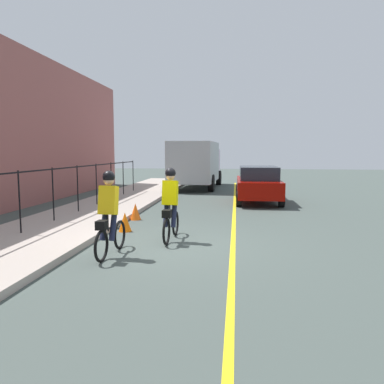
{
  "coord_description": "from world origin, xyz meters",
  "views": [
    {
      "loc": [
        -8.66,
        -1.66,
        2.22
      ],
      "look_at": [
        2.51,
        -0.33,
        1.0
      ],
      "focal_mm": 34.87,
      "sensor_mm": 36.0,
      "label": 1
    }
  ],
  "objects_px": {
    "traffic_cone_near": "(135,212)",
    "cyclist_follow": "(170,205)",
    "patrol_sedan": "(258,184)",
    "box_truck_background": "(197,163)",
    "traffic_cone_far": "(125,222)",
    "cyclist_lead": "(109,214)"
  },
  "relations": [
    {
      "from": "box_truck_background",
      "to": "traffic_cone_far",
      "type": "relative_size",
      "value": 12.69
    },
    {
      "from": "traffic_cone_far",
      "to": "cyclist_follow",
      "type": "bearing_deg",
      "value": -122.39
    },
    {
      "from": "cyclist_lead",
      "to": "cyclist_follow",
      "type": "relative_size",
      "value": 1.0
    },
    {
      "from": "cyclist_lead",
      "to": "traffic_cone_near",
      "type": "distance_m",
      "value": 4.33
    },
    {
      "from": "cyclist_follow",
      "to": "traffic_cone_near",
      "type": "xyz_separation_m",
      "value": [
        2.72,
        1.65,
        -0.64
      ]
    },
    {
      "from": "cyclist_lead",
      "to": "traffic_cone_far",
      "type": "distance_m",
      "value": 2.56
    },
    {
      "from": "traffic_cone_near",
      "to": "traffic_cone_far",
      "type": "distance_m",
      "value": 1.8
    },
    {
      "from": "patrol_sedan",
      "to": "cyclist_lead",
      "type": "bearing_deg",
      "value": 157.91
    },
    {
      "from": "box_truck_background",
      "to": "traffic_cone_far",
      "type": "xyz_separation_m",
      "value": [
        -12.61,
        0.66,
        -1.28
      ]
    },
    {
      "from": "patrol_sedan",
      "to": "box_truck_background",
      "type": "height_order",
      "value": "box_truck_background"
    },
    {
      "from": "cyclist_follow",
      "to": "patrol_sedan",
      "type": "height_order",
      "value": "cyclist_follow"
    },
    {
      "from": "box_truck_background",
      "to": "traffic_cone_near",
      "type": "bearing_deg",
      "value": 178.27
    },
    {
      "from": "cyclist_follow",
      "to": "traffic_cone_far",
      "type": "xyz_separation_m",
      "value": [
        0.92,
        1.45,
        -0.64
      ]
    },
    {
      "from": "cyclist_lead",
      "to": "traffic_cone_near",
      "type": "relative_size",
      "value": 3.41
    },
    {
      "from": "cyclist_lead",
      "to": "cyclist_follow",
      "type": "bearing_deg",
      "value": -31.92
    },
    {
      "from": "cyclist_lead",
      "to": "cyclist_follow",
      "type": "distance_m",
      "value": 1.85
    },
    {
      "from": "traffic_cone_near",
      "to": "cyclist_follow",
      "type": "bearing_deg",
      "value": -148.74
    },
    {
      "from": "cyclist_follow",
      "to": "box_truck_background",
      "type": "relative_size",
      "value": 0.27
    },
    {
      "from": "box_truck_background",
      "to": "cyclist_lead",
      "type": "bearing_deg",
      "value": -178.16
    },
    {
      "from": "patrol_sedan",
      "to": "traffic_cone_far",
      "type": "distance_m",
      "value": 7.77
    },
    {
      "from": "cyclist_follow",
      "to": "patrol_sedan",
      "type": "relative_size",
      "value": 0.41
    },
    {
      "from": "traffic_cone_far",
      "to": "cyclist_lead",
      "type": "bearing_deg",
      "value": -170.43
    }
  ]
}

